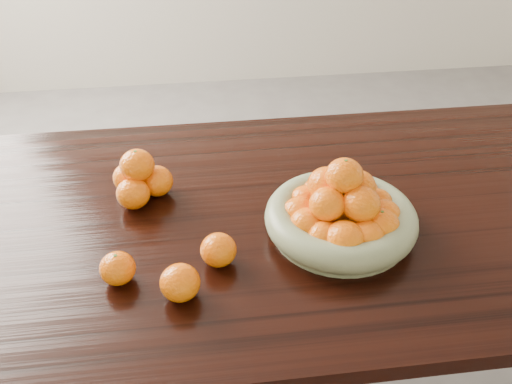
{
  "coord_description": "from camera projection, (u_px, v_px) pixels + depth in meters",
  "views": [
    {
      "loc": [
        -0.18,
        -1.14,
        1.62
      ],
      "look_at": [
        -0.04,
        -0.02,
        0.83
      ],
      "focal_mm": 40.0,
      "sensor_mm": 36.0,
      "label": 1
    }
  ],
  "objects": [
    {
      "name": "loose_orange_2",
      "position": [
        180.0,
        283.0,
        1.18
      ],
      "size": [
        0.08,
        0.08,
        0.08
      ],
      "primitive_type": "ellipsoid",
      "color": "orange",
      "rests_on": "dining_table"
    },
    {
      "name": "loose_orange_0",
      "position": [
        118.0,
        268.0,
        1.22
      ],
      "size": [
        0.08,
        0.08,
        0.07
      ],
      "primitive_type": "ellipsoid",
      "color": "orange",
      "rests_on": "dining_table"
    },
    {
      "name": "dining_table",
      "position": [
        269.0,
        239.0,
        1.49
      ],
      "size": [
        2.0,
        1.0,
        0.75
      ],
      "color": "black",
      "rests_on": "ground"
    },
    {
      "name": "loose_orange_1",
      "position": [
        218.0,
        250.0,
        1.26
      ],
      "size": [
        0.08,
        0.08,
        0.08
      ],
      "primitive_type": "ellipsoid",
      "color": "orange",
      "rests_on": "dining_table"
    },
    {
      "name": "fruit_bowl",
      "position": [
        342.0,
        214.0,
        1.34
      ],
      "size": [
        0.36,
        0.36,
        0.2
      ],
      "rotation": [
        0.0,
        0.0,
        0.13
      ],
      "color": "gray",
      "rests_on": "dining_table"
    },
    {
      "name": "orange_pyramid",
      "position": [
        139.0,
        179.0,
        1.47
      ],
      "size": [
        0.16,
        0.16,
        0.14
      ],
      "rotation": [
        0.0,
        0.0,
        -0.34
      ],
      "color": "orange",
      "rests_on": "dining_table"
    }
  ]
}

